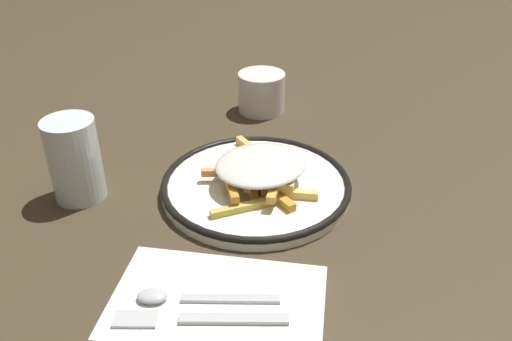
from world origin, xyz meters
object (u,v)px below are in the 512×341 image
object	(u,v)px
spoon	(184,297)
water_glass	(75,160)
napkin	(217,305)
fork	(200,319)
fries_heap	(260,169)
coffee_mug	(262,92)
plate	(256,185)

from	to	relation	value
spoon	water_glass	world-z (taller)	water_glass
napkin	fork	xyz separation A→B (m)	(-0.03, 0.01, 0.01)
napkin	water_glass	world-z (taller)	water_glass
fries_heap	spoon	xyz separation A→B (m)	(-0.23, 0.05, -0.02)
fries_heap	napkin	bearing A→B (deg)	174.99
fries_heap	fork	size ratio (longest dim) A/B	1.19
napkin	coffee_mug	bearing A→B (deg)	0.90
napkin	coffee_mug	xyz separation A→B (m)	(0.50, 0.01, 0.03)
fork	coffee_mug	bearing A→B (deg)	-0.46
water_glass	fork	bearing A→B (deg)	-135.25
fries_heap	fork	world-z (taller)	fries_heap
napkin	spoon	bearing A→B (deg)	95.80
fork	spoon	world-z (taller)	spoon
water_glass	coffee_mug	distance (m)	0.38
napkin	fork	bearing A→B (deg)	157.54
plate	fork	bearing A→B (deg)	174.23
spoon	fries_heap	bearing A→B (deg)	-13.29
napkin	water_glass	bearing A→B (deg)	50.40
plate	napkin	xyz separation A→B (m)	(-0.23, 0.01, -0.00)
water_glass	coffee_mug	bearing A→B (deg)	-35.24
napkin	coffee_mug	distance (m)	0.50
fries_heap	coffee_mug	bearing A→B (deg)	5.79
fries_heap	spoon	size ratio (longest dim) A/B	1.37
napkin	spoon	xyz separation A→B (m)	(-0.00, 0.03, 0.01)
plate	water_glass	distance (m)	0.25
spoon	fork	bearing A→B (deg)	-138.82
fork	water_glass	xyz separation A→B (m)	(0.22, 0.22, 0.04)
fries_heap	fork	xyz separation A→B (m)	(-0.26, 0.03, -0.02)
fork	water_glass	distance (m)	0.31
plate	coffee_mug	bearing A→B (deg)	4.57
water_glass	coffee_mug	xyz separation A→B (m)	(0.31, -0.22, -0.02)
plate	fries_heap	distance (m)	0.03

